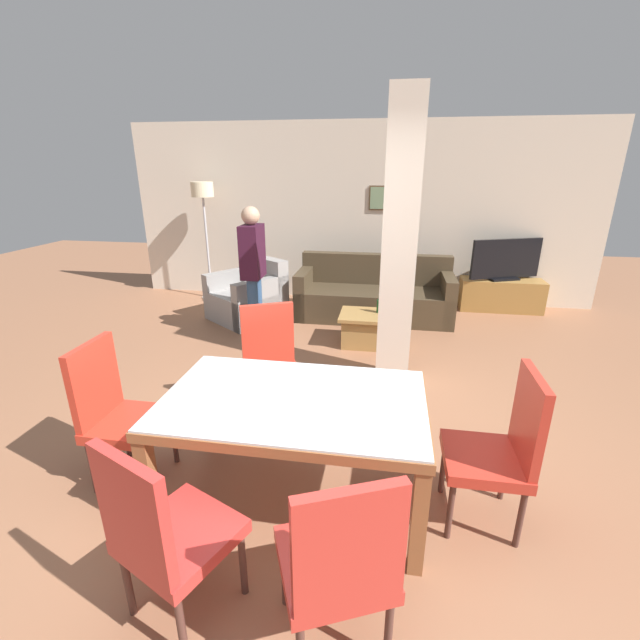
# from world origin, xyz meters

# --- Properties ---
(ground_plane) EXTENTS (18.00, 18.00, 0.00)m
(ground_plane) POSITION_xyz_m (0.00, 0.00, 0.00)
(ground_plane) COLOR #946144
(back_wall) EXTENTS (7.20, 0.09, 2.70)m
(back_wall) POSITION_xyz_m (0.00, 4.57, 1.35)
(back_wall) COLOR beige
(back_wall) RESTS_ON ground_plane
(divider_pillar) EXTENTS (0.32, 0.28, 2.70)m
(divider_pillar) POSITION_xyz_m (0.61, 1.78, 1.35)
(divider_pillar) COLOR beige
(divider_pillar) RESTS_ON ground_plane
(dining_table) EXTENTS (1.60, 0.98, 0.73)m
(dining_table) POSITION_xyz_m (0.00, 0.00, 0.59)
(dining_table) COLOR brown
(dining_table) RESTS_ON ground_plane
(dining_chair_far_left) EXTENTS (0.61, 0.61, 0.99)m
(dining_chair_far_left) POSITION_xyz_m (-0.39, 0.87, 0.53)
(dining_chair_far_left) COLOR red
(dining_chair_far_left) RESTS_ON ground_plane
(dining_chair_near_right) EXTENTS (0.60, 0.60, 0.99)m
(dining_chair_near_right) POSITION_xyz_m (0.39, -0.91, 0.53)
(dining_chair_near_right) COLOR red
(dining_chair_near_right) RESTS_ON ground_plane
(dining_chair_head_right) EXTENTS (0.46, 0.46, 0.99)m
(dining_chair_head_right) POSITION_xyz_m (1.22, 0.00, 0.53)
(dining_chair_head_right) COLOR red
(dining_chair_head_right) RESTS_ON ground_plane
(dining_chair_near_left) EXTENTS (0.61, 0.61, 0.99)m
(dining_chair_near_left) POSITION_xyz_m (-0.39, -0.89, 0.53)
(dining_chair_near_left) COLOR red
(dining_chair_near_left) RESTS_ON ground_plane
(dining_chair_head_left) EXTENTS (0.46, 0.46, 0.99)m
(dining_chair_head_left) POSITION_xyz_m (-1.21, 0.00, 0.53)
(dining_chair_head_left) COLOR red
(dining_chair_head_left) RESTS_ON ground_plane
(sofa) EXTENTS (2.16, 0.86, 0.86)m
(sofa) POSITION_xyz_m (0.34, 3.69, 0.29)
(sofa) COLOR #423523
(sofa) RESTS_ON ground_plane
(armchair) EXTENTS (1.21, 1.20, 0.84)m
(armchair) POSITION_xyz_m (-1.41, 3.32, 0.29)
(armchair) COLOR gray
(armchair) RESTS_ON ground_plane
(coffee_table) EXTENTS (0.64, 0.55, 0.39)m
(coffee_table) POSITION_xyz_m (0.30, 2.64, 0.20)
(coffee_table) COLOR #A17841
(coffee_table) RESTS_ON ground_plane
(bottle) EXTENTS (0.07, 0.07, 0.23)m
(bottle) POSITION_xyz_m (0.44, 2.72, 0.48)
(bottle) COLOR #194C23
(bottle) RESTS_ON coffee_table
(tv_stand) EXTENTS (1.18, 0.40, 0.47)m
(tv_stand) POSITION_xyz_m (2.20, 4.29, 0.24)
(tv_stand) COLOR #A57639
(tv_stand) RESTS_ON ground_plane
(tv_screen) EXTENTS (1.04, 0.46, 0.60)m
(tv_screen) POSITION_xyz_m (2.20, 4.29, 0.76)
(tv_screen) COLOR black
(tv_screen) RESTS_ON tv_stand
(floor_lamp) EXTENTS (0.34, 0.34, 1.83)m
(floor_lamp) POSITION_xyz_m (-2.35, 4.20, 1.55)
(floor_lamp) COLOR #B7B7BC
(floor_lamp) RESTS_ON ground_plane
(standing_person) EXTENTS (0.23, 0.38, 1.62)m
(standing_person) POSITION_xyz_m (-1.08, 2.62, 0.93)
(standing_person) COLOR #2E4C73
(standing_person) RESTS_ON ground_plane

